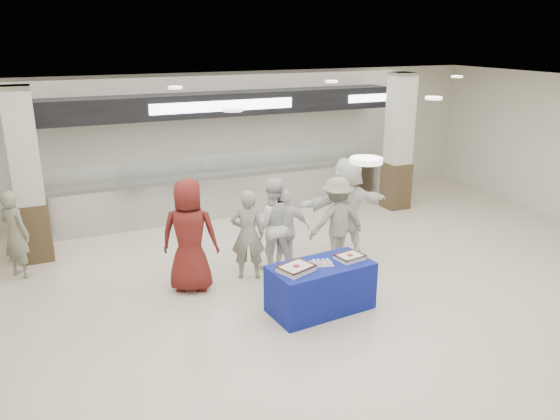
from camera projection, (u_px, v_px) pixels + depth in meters
name	position (u px, v px, depth m)	size (l,w,h in m)	color
ground	(334.00, 318.00, 8.14)	(14.00, 14.00, 0.00)	beige
serving_line	(221.00, 165.00, 12.48)	(8.70, 0.85, 2.80)	#B9BCC1
column_left	(28.00, 180.00, 9.80)	(0.55, 0.55, 3.20)	#3A2B1A
column_right	(398.00, 145.00, 12.84)	(0.55, 0.55, 3.20)	#3A2B1A
display_table	(321.00, 287.00, 8.28)	(1.55, 0.78, 0.75)	navy
sheet_cake_left	(296.00, 268.00, 7.92)	(0.58, 0.52, 0.10)	silver
sheet_cake_right	(350.00, 257.00, 8.33)	(0.45, 0.38, 0.09)	silver
cupcake_tray	(321.00, 263.00, 8.15)	(0.40, 0.34, 0.06)	#BBBAC0
civilian_maroon	(190.00, 235.00, 8.78)	(0.92, 0.60, 1.89)	maroon
soldier_a	(248.00, 235.00, 9.25)	(0.58, 0.38, 1.58)	slate
chef_tall	(272.00, 224.00, 9.62)	(0.82, 0.64, 1.68)	silver
chef_short	(285.00, 230.00, 9.62)	(0.87, 0.36, 1.48)	silver
soldier_b	(337.00, 221.00, 9.85)	(1.05, 0.61, 1.63)	slate
civilian_white	(346.00, 208.00, 10.12)	(1.78, 0.57, 1.92)	white
soldier_bg	(16.00, 234.00, 9.32)	(0.57, 0.37, 1.55)	slate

